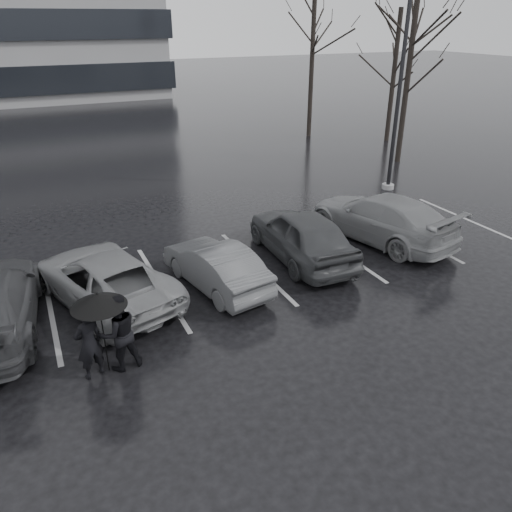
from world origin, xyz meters
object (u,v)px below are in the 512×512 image
object	(u,v)px
car_main	(301,234)
car_west_b	(104,278)
tree_ne	(393,77)
car_west_a	(216,266)
tree_north	(312,61)
pedestrian_right	(119,333)
tree_east	(408,77)
pedestrian_left	(89,343)
lamp_post	(400,86)
car_east	(381,217)

from	to	relation	value
car_main	car_west_b	bearing A→B (deg)	3.30
car_main	tree_ne	size ratio (longest dim) A/B	0.64
car_west_a	tree_north	size ratio (longest dim) A/B	0.43
tree_ne	tree_north	size ratio (longest dim) A/B	0.82
car_main	car_west_b	size ratio (longest dim) A/B	0.94
car_west_b	car_main	bearing A→B (deg)	163.84
car_main	pedestrian_right	world-z (taller)	pedestrian_right
car_west_a	tree_east	xyz separation A→B (m)	(12.85, 8.16, 3.39)
pedestrian_left	tree_ne	distance (m)	24.03
pedestrian_right	lamp_post	xyz separation A→B (m)	(12.54, 7.17, 3.29)
tree_east	tree_north	distance (m)	7.08
car_west_a	lamp_post	world-z (taller)	lamp_post
tree_ne	tree_north	bearing A→B (deg)	139.40
tree_north	pedestrian_left	bearing A→B (deg)	-131.28
car_east	pedestrian_left	xyz separation A→B (m)	(-9.49, -3.13, 0.04)
car_west_b	tree_east	distance (m)	17.75
pedestrian_left	pedestrian_right	size ratio (longest dim) A/B	0.93
pedestrian_left	tree_east	size ratio (longest dim) A/B	0.19
car_west_b	tree_north	xyz separation A→B (m)	(14.64, 14.69, 3.59)
tree_east	car_west_a	bearing A→B (deg)	-147.59
car_main	lamp_post	distance (m)	8.57
pedestrian_left	tree_east	bearing A→B (deg)	-166.11
tree_ne	tree_east	bearing A→B (deg)	-122.01
car_west_a	pedestrian_right	distance (m)	3.81
car_main	car_east	xyz separation A→B (m)	(3.01, 0.17, -0.02)
pedestrian_left	tree_east	distance (m)	19.78
car_west_a	lamp_post	size ratio (longest dim) A/B	0.41
pedestrian_right	lamp_post	size ratio (longest dim) A/B	0.19
car_west_b	car_east	world-z (taller)	car_east
car_main	car_east	size ratio (longest dim) A/B	0.88
lamp_post	tree_north	xyz separation A→B (m)	(2.29, 10.37, 0.12)
car_west_b	tree_ne	xyz separation A→B (m)	(18.14, 11.69, 2.84)
pedestrian_left	pedestrian_right	world-z (taller)	pedestrian_right
car_west_a	car_east	xyz separation A→B (m)	(5.93, 0.73, 0.13)
pedestrian_right	tree_east	xyz separation A→B (m)	(15.83, 10.53, 3.17)
car_east	tree_east	bearing A→B (deg)	-145.67
car_main	car_east	world-z (taller)	car_main
pedestrian_left	tree_ne	size ratio (longest dim) A/B	0.22
car_main	pedestrian_left	distance (m)	7.12
car_main	lamp_post	size ratio (longest dim) A/B	0.49
car_east	tree_east	size ratio (longest dim) A/B	0.64
car_east	pedestrian_left	world-z (taller)	pedestrian_left
car_east	tree_ne	bearing A→B (deg)	-142.20
car_east	tree_ne	distance (m)	15.07
car_main	pedestrian_right	bearing A→B (deg)	28.86
pedestrian_left	car_west_a	bearing A→B (deg)	-164.90
pedestrian_right	tree_north	bearing A→B (deg)	-139.06
car_main	tree_ne	bearing A→B (deg)	-134.60
car_west_b	lamp_post	distance (m)	13.54
car_east	tree_ne	world-z (taller)	tree_ne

